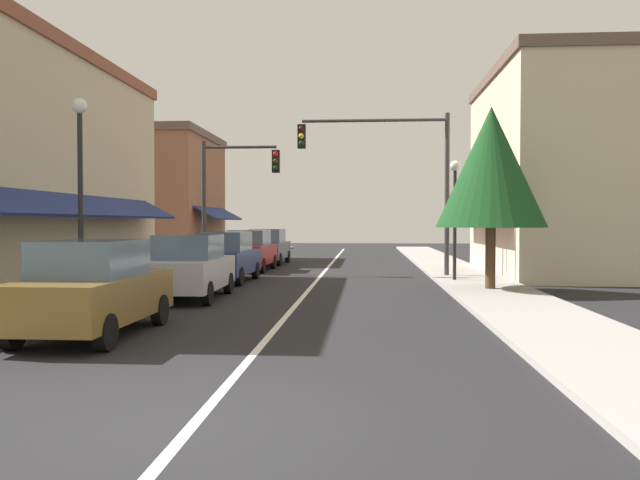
% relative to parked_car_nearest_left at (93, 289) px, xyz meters
% --- Properties ---
extents(ground_plane, '(80.00, 80.00, 0.00)m').
position_rel_parked_car_nearest_left_xyz_m(ground_plane, '(3.23, 13.02, -0.88)').
color(ground_plane, black).
extents(sidewalk_left, '(2.60, 56.00, 0.12)m').
position_rel_parked_car_nearest_left_xyz_m(sidewalk_left, '(-2.27, 13.02, -0.82)').
color(sidewalk_left, gray).
rests_on(sidewalk_left, ground).
extents(sidewalk_right, '(2.60, 56.00, 0.12)m').
position_rel_parked_car_nearest_left_xyz_m(sidewalk_right, '(8.73, 13.02, -0.82)').
color(sidewalk_right, '#A39E99').
rests_on(sidewalk_right, ground).
extents(lane_center_stripe, '(0.14, 52.00, 0.01)m').
position_rel_parked_car_nearest_left_xyz_m(lane_center_stripe, '(3.23, 13.02, -0.88)').
color(lane_center_stripe, silver).
rests_on(lane_center_stripe, ground).
extents(storefront_right_block, '(5.88, 10.20, 8.21)m').
position_rel_parked_car_nearest_left_xyz_m(storefront_right_block, '(12.31, 15.02, 3.23)').
color(storefront_right_block, beige).
rests_on(storefront_right_block, ground).
extents(storefront_far_left, '(5.37, 8.20, 6.99)m').
position_rel_parked_car_nearest_left_xyz_m(storefront_far_left, '(-5.60, 23.02, 2.62)').
color(storefront_far_left, '#8E5B42').
rests_on(storefront_far_left, ground).
extents(parked_car_nearest_left, '(1.79, 4.11, 1.77)m').
position_rel_parked_car_nearest_left_xyz_m(parked_car_nearest_left, '(0.00, 0.00, 0.00)').
color(parked_car_nearest_left, brown).
rests_on(parked_car_nearest_left, ground).
extents(parked_car_second_left, '(1.85, 4.13, 1.77)m').
position_rel_parked_car_nearest_left_xyz_m(parked_car_second_left, '(0.20, 5.74, 0.00)').
color(parked_car_second_left, '#B7BABF').
rests_on(parked_car_second_left, ground).
extents(parked_car_third_left, '(1.86, 4.14, 1.77)m').
position_rel_parked_car_nearest_left_xyz_m(parked_car_third_left, '(0.09, 10.67, 0.00)').
color(parked_car_third_left, navy).
rests_on(parked_car_third_left, ground).
extents(parked_car_far_left, '(1.86, 4.14, 1.77)m').
position_rel_parked_car_nearest_left_xyz_m(parked_car_far_left, '(-0.02, 15.94, 0.00)').
color(parked_car_far_left, maroon).
rests_on(parked_car_far_left, ground).
extents(parked_car_distant_left, '(1.87, 4.14, 1.77)m').
position_rel_parked_car_nearest_left_xyz_m(parked_car_distant_left, '(0.07, 20.43, 0.00)').
color(parked_car_distant_left, '#4C5156').
rests_on(parked_car_distant_left, ground).
extents(traffic_signal_mast_arm, '(5.70, 0.50, 6.19)m').
position_rel_parked_car_nearest_left_xyz_m(traffic_signal_mast_arm, '(6.13, 12.84, 3.37)').
color(traffic_signal_mast_arm, '#333333').
rests_on(traffic_signal_mast_arm, ground).
extents(traffic_signal_left_corner, '(3.21, 0.50, 5.38)m').
position_rel_parked_car_nearest_left_xyz_m(traffic_signal_left_corner, '(-0.50, 14.10, 2.69)').
color(traffic_signal_left_corner, '#333333').
rests_on(traffic_signal_left_corner, ground).
extents(street_lamp_left_near, '(0.36, 0.36, 5.01)m').
position_rel_parked_car_nearest_left_xyz_m(street_lamp_left_near, '(-1.68, 3.17, 2.47)').
color(street_lamp_left_near, black).
rests_on(street_lamp_left_near, ground).
extents(street_lamp_right_mid, '(0.36, 0.36, 4.22)m').
position_rel_parked_car_nearest_left_xyz_m(street_lamp_right_mid, '(8.05, 10.90, 2.01)').
color(street_lamp_right_mid, black).
rests_on(street_lamp_right_mid, ground).
extents(tree_right_near, '(3.28, 3.28, 5.55)m').
position_rel_parked_car_nearest_left_xyz_m(tree_right_near, '(8.72, 8.04, 2.86)').
color(tree_right_near, '#4C331E').
rests_on(tree_right_near, ground).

